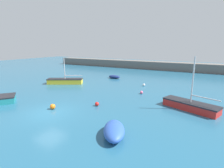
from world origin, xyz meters
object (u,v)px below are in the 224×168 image
at_px(sailboat_twin_hulled, 65,81).
at_px(rowboat_blue_near, 114,131).
at_px(mooring_buoy_pink, 141,92).
at_px(mooring_buoy_orange, 53,107).
at_px(mooring_buoy_white, 144,85).
at_px(sailboat_short_mast, 190,105).
at_px(mooring_buoy_red, 97,104).
at_px(fishing_dinghy_green, 114,77).

bearing_deg(sailboat_twin_hulled, rowboat_blue_near, 114.20).
bearing_deg(mooring_buoy_pink, mooring_buoy_orange, -121.42).
bearing_deg(mooring_buoy_white, mooring_buoy_pink, -75.26).
bearing_deg(sailboat_short_mast, mooring_buoy_white, -25.67).
bearing_deg(mooring_buoy_orange, mooring_buoy_red, 40.83).
height_order(fishing_dinghy_green, mooring_buoy_white, fishing_dinghy_green).
relative_size(sailboat_twin_hulled, mooring_buoy_pink, 14.68).
xyz_separation_m(sailboat_short_mast, fishing_dinghy_green, (-13.69, 10.60, -0.12)).
relative_size(fishing_dinghy_green, rowboat_blue_near, 0.76).
bearing_deg(sailboat_short_mast, mooring_buoy_red, 42.83).
bearing_deg(mooring_buoy_orange, mooring_buoy_pink, 58.58).
relative_size(mooring_buoy_pink, mooring_buoy_red, 0.91).
distance_m(fishing_dinghy_green, mooring_buoy_pink, 10.94).
bearing_deg(mooring_buoy_red, mooring_buoy_white, 83.08).
height_order(sailboat_twin_hulled, mooring_buoy_orange, sailboat_twin_hulled).
bearing_deg(fishing_dinghy_green, mooring_buoy_white, 159.16).
xyz_separation_m(sailboat_short_mast, mooring_buoy_pink, (-5.83, 3.00, -0.22)).
xyz_separation_m(mooring_buoy_pink, mooring_buoy_white, (-1.11, 4.22, -0.00)).
xyz_separation_m(rowboat_blue_near, mooring_buoy_white, (-3.00, 15.04, -0.24)).
bearing_deg(mooring_buoy_pink, rowboat_blue_near, -80.07).
bearing_deg(mooring_buoy_white, sailboat_twin_hulled, -159.04).
height_order(sailboat_short_mast, fishing_dinghy_green, sailboat_short_mast).
bearing_deg(mooring_buoy_pink, sailboat_short_mast, -27.21).
distance_m(rowboat_blue_near, mooring_buoy_pink, 10.98).
relative_size(mooring_buoy_red, mooring_buoy_white, 1.11).
bearing_deg(mooring_buoy_white, rowboat_blue_near, -78.70).
xyz_separation_m(sailboat_twin_hulled, mooring_buoy_red, (10.10, -6.24, -0.23)).
relative_size(sailboat_short_mast, mooring_buoy_pink, 14.10).
distance_m(fishing_dinghy_green, mooring_buoy_red, 15.01).
bearing_deg(rowboat_blue_near, sailboat_twin_hulled, 25.11).
height_order(sailboat_short_mast, mooring_buoy_red, sailboat_short_mast).
bearing_deg(sailboat_short_mast, mooring_buoy_orange, 48.73).
height_order(sailboat_short_mast, mooring_buoy_pink, sailboat_short_mast).
height_order(mooring_buoy_pink, mooring_buoy_white, mooring_buoy_pink).
distance_m(mooring_buoy_red, mooring_buoy_white, 10.68).
height_order(rowboat_blue_near, mooring_buoy_red, rowboat_blue_near).
distance_m(fishing_dinghy_green, rowboat_blue_near, 20.84).
bearing_deg(mooring_buoy_red, sailboat_twin_hulled, 148.26).
bearing_deg(rowboat_blue_near, mooring_buoy_pink, -18.38).
distance_m(sailboat_short_mast, mooring_buoy_orange, 12.95).
relative_size(fishing_dinghy_green, mooring_buoy_red, 5.96).
relative_size(mooring_buoy_orange, mooring_buoy_white, 1.37).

